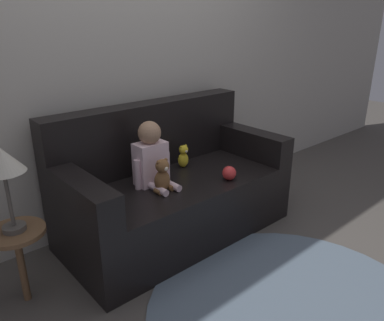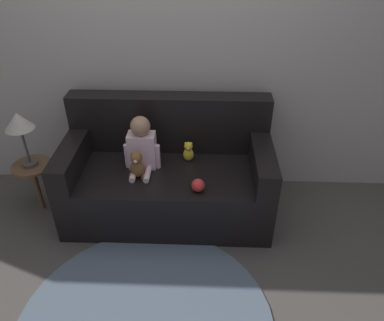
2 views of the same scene
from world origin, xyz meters
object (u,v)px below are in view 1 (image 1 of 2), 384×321
(couch, at_px, (172,189))
(person_baby, at_px, (151,157))
(toy_ball, at_px, (229,173))
(side_table, at_px, (7,190))
(teddy_bear_brown, at_px, (162,176))
(plush_toy_side, at_px, (183,156))

(couch, distance_m, person_baby, 0.37)
(person_baby, distance_m, toy_ball, 0.56)
(couch, xyz_separation_m, side_table, (-1.11, -0.05, 0.36))
(teddy_bear_brown, bearing_deg, side_table, 172.03)
(person_baby, xyz_separation_m, side_table, (-0.91, -0.02, 0.05))
(side_table, bearing_deg, toy_ball, -11.52)
(couch, relative_size, teddy_bear_brown, 7.32)
(couch, height_order, plush_toy_side, couch)
(plush_toy_side, bearing_deg, teddy_bear_brown, -147.44)
(couch, bearing_deg, teddy_bear_brown, -140.18)
(person_baby, relative_size, toy_ball, 4.45)
(plush_toy_side, distance_m, toy_ball, 0.41)
(couch, bearing_deg, person_baby, -170.27)
(couch, distance_m, side_table, 1.16)
(couch, xyz_separation_m, person_baby, (-0.20, -0.03, 0.31))
(person_baby, bearing_deg, teddy_bear_brown, -97.84)
(toy_ball, bearing_deg, plush_toy_side, 102.66)
(couch, relative_size, toy_ball, 16.75)
(teddy_bear_brown, xyz_separation_m, side_table, (-0.89, 0.12, 0.14))
(plush_toy_side, bearing_deg, side_table, -174.72)
(person_baby, distance_m, teddy_bear_brown, 0.17)
(toy_ball, bearing_deg, side_table, 168.48)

